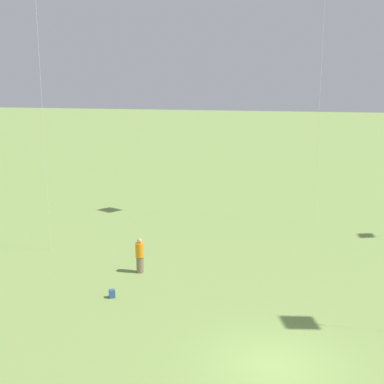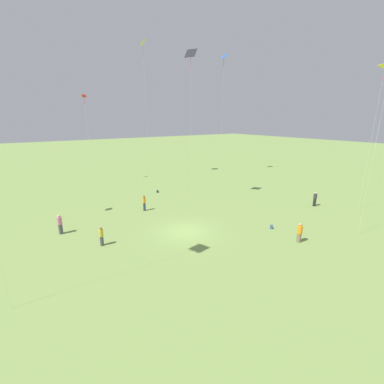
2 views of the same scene
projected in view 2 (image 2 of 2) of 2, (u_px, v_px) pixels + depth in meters
ground_plane at (185, 232)px, 24.25m from camera, size 240.00×240.00×0.00m
person_0 at (60, 224)px, 23.55m from camera, size 0.58×0.58×1.88m
person_1 at (101, 236)px, 21.38m from camera, size 0.47×0.47×1.69m
person_2 at (144, 203)px, 29.53m from camera, size 0.37×0.37×1.84m
person_3 at (315, 199)px, 31.12m from camera, size 0.56×0.56×1.77m
person_4 at (300, 233)px, 21.96m from camera, size 0.60×0.60×1.75m
kite_0 at (384, 73)px, 26.09m from camera, size 1.34×1.32×15.56m
kite_2 at (143, 49)px, 40.93m from camera, size 1.43×1.21×22.42m
kite_5 at (191, 59)px, 28.52m from camera, size 1.47×1.32×17.75m
kite_7 at (224, 63)px, 44.42m from camera, size 1.09×0.79×21.04m
kite_8 at (85, 103)px, 38.90m from camera, size 0.83×0.84×13.80m
picnic_bag_0 at (271, 227)px, 24.84m from camera, size 0.32×0.33×0.37m
picnic_bag_1 at (158, 191)px, 37.13m from camera, size 0.49×0.44×0.30m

